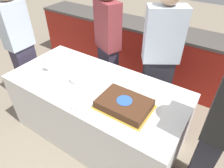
# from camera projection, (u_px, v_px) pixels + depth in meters

# --- Properties ---
(ground_plane) EXTENTS (14.00, 14.00, 0.00)m
(ground_plane) POSITION_uv_depth(u_px,v_px,m) (98.00, 132.00, 2.60)
(ground_plane) COLOR gray
(back_counter) EXTENTS (4.40, 0.58, 0.92)m
(back_counter) POSITION_uv_depth(u_px,v_px,m) (152.00, 53.00, 3.34)
(back_counter) COLOR #A82319
(back_counter) RESTS_ON ground_plane
(dining_table) EXTENTS (1.97, 0.92, 0.78)m
(dining_table) POSITION_uv_depth(u_px,v_px,m) (97.00, 111.00, 2.37)
(dining_table) COLOR white
(dining_table) RESTS_ON ground_plane
(cake) EXTENTS (0.51, 0.37, 0.08)m
(cake) POSITION_uv_depth(u_px,v_px,m) (124.00, 104.00, 1.83)
(cake) COLOR gold
(cake) RESTS_ON dining_table
(plate_stack) EXTENTS (0.22, 0.22, 0.05)m
(plate_stack) POSITION_uv_depth(u_px,v_px,m) (80.00, 79.00, 2.18)
(plate_stack) COLOR white
(plate_stack) RESTS_ON dining_table
(wine_glass) EXTENTS (0.06, 0.06, 0.18)m
(wine_glass) POSITION_uv_depth(u_px,v_px,m) (46.00, 63.00, 2.26)
(wine_glass) COLOR white
(wine_glass) RESTS_ON dining_table
(side_plate_near_cake) EXTENTS (0.18, 0.18, 0.00)m
(side_plate_near_cake) POSITION_uv_depth(u_px,v_px,m) (140.00, 89.00, 2.06)
(side_plate_near_cake) COLOR white
(side_plate_near_cake) RESTS_ON dining_table
(utensil_pile) EXTENTS (0.17, 0.12, 0.02)m
(utensil_pile) POSITION_uv_depth(u_px,v_px,m) (80.00, 107.00, 1.84)
(utensil_pile) COLOR white
(utensil_pile) RESTS_ON dining_table
(person_cutting_cake) EXTENTS (0.45, 0.39, 1.72)m
(person_cutting_cake) POSITION_uv_depth(u_px,v_px,m) (160.00, 59.00, 2.32)
(person_cutting_cake) COLOR #282833
(person_cutting_cake) RESTS_ON ground_plane
(person_seated_left) EXTENTS (0.22, 0.33, 1.68)m
(person_seated_left) POSITION_uv_depth(u_px,v_px,m) (21.00, 47.00, 2.59)
(person_seated_left) COLOR #383347
(person_seated_left) RESTS_ON ground_plane
(person_seated_right) EXTENTS (0.22, 0.40, 1.66)m
(person_seated_right) POSITION_uv_depth(u_px,v_px,m) (218.00, 127.00, 1.55)
(person_seated_right) COLOR #282833
(person_seated_right) RESTS_ON ground_plane
(person_standing_back) EXTENTS (0.40, 0.32, 1.66)m
(person_standing_back) POSITION_uv_depth(u_px,v_px,m) (108.00, 46.00, 2.66)
(person_standing_back) COLOR #383347
(person_standing_back) RESTS_ON ground_plane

